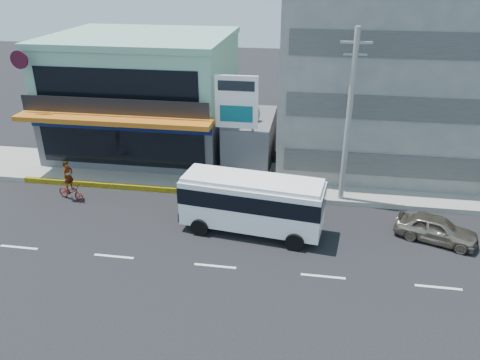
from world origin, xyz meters
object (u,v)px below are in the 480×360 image
(utility_pole_near, at_px, (349,119))
(billboard, at_px, (237,108))
(satellite_dish, at_px, (249,121))
(motorcycle_rider, at_px, (70,187))
(shop_building, at_px, (145,97))
(minibus, at_px, (252,200))
(sedan, at_px, (436,229))
(concrete_building, at_px, (407,60))

(utility_pole_near, bearing_deg, billboard, 164.52)
(satellite_dish, bearing_deg, motorcycle_rider, -149.84)
(shop_building, distance_m, billboard, 8.92)
(minibus, relative_size, sedan, 1.89)
(concrete_building, height_order, motorcycle_rider, concrete_building)
(sedan, bearing_deg, utility_pole_near, 73.86)
(minibus, bearing_deg, satellite_dish, 99.46)
(billboard, height_order, minibus, billboard)
(motorcycle_rider, bearing_deg, satellite_dish, 30.16)
(satellite_dish, bearing_deg, billboard, -105.52)
(concrete_building, height_order, minibus, concrete_building)
(minibus, xyz_separation_m, sedan, (9.35, 0.58, -1.15))
(concrete_building, bearing_deg, sedan, -86.77)
(billboard, distance_m, utility_pole_near, 6.75)
(billboard, bearing_deg, sedan, -25.17)
(utility_pole_near, distance_m, motorcycle_rider, 16.57)
(minibus, bearing_deg, shop_building, 131.29)
(shop_building, height_order, satellite_dish, shop_building)
(concrete_building, relative_size, sedan, 4.02)
(shop_building, distance_m, utility_pole_near, 15.50)
(minibus, bearing_deg, motorcycle_rider, 170.39)
(sedan, height_order, motorcycle_rider, motorcycle_rider)
(shop_building, height_order, minibus, shop_building)
(billboard, distance_m, motorcycle_rider, 10.95)
(concrete_building, relative_size, utility_pole_near, 1.60)
(motorcycle_rider, bearing_deg, shop_building, 77.93)
(shop_building, bearing_deg, utility_pole_near, -25.06)
(billboard, relative_size, sedan, 1.73)
(concrete_building, distance_m, satellite_dish, 11.30)
(satellite_dish, bearing_deg, shop_building, 159.79)
(shop_building, xyz_separation_m, billboard, (7.50, -4.75, 0.93))
(concrete_building, distance_m, motorcycle_rider, 22.96)
(concrete_building, bearing_deg, minibus, -126.95)
(minibus, relative_size, motorcycle_rider, 3.04)
(concrete_building, xyz_separation_m, sedan, (0.62, -11.03, -6.32))
(concrete_building, bearing_deg, motorcycle_rider, -153.90)
(utility_pole_near, bearing_deg, shop_building, 154.94)
(concrete_building, bearing_deg, shop_building, -176.65)
(utility_pole_near, xyz_separation_m, sedan, (4.62, -3.43, -4.47))
(billboard, relative_size, motorcycle_rider, 2.79)
(billboard, bearing_deg, minibus, -73.07)
(motorcycle_rider, bearing_deg, minibus, -9.61)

